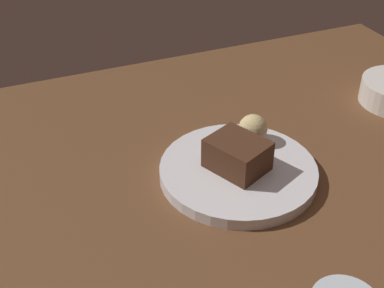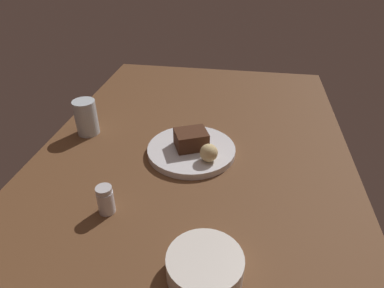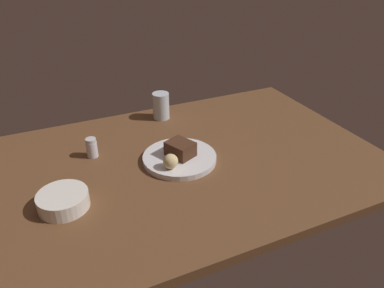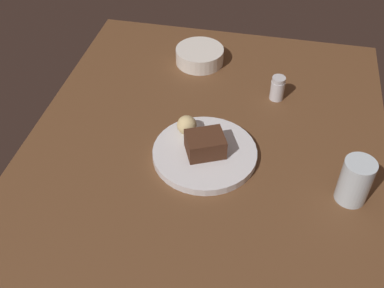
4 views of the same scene
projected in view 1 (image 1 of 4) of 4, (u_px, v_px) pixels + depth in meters
dining_table at (208, 189)px, 79.39cm from camera, size 120.00×84.00×3.00cm
dessert_plate at (238, 171)px, 79.10cm from camera, size 23.64×23.64×1.81cm
chocolate_cake_slice at (237, 155)px, 77.04cm from camera, size 9.53×10.32×4.72cm
bread_roll at (253, 129)px, 82.91cm from camera, size 4.59×4.59×4.59cm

